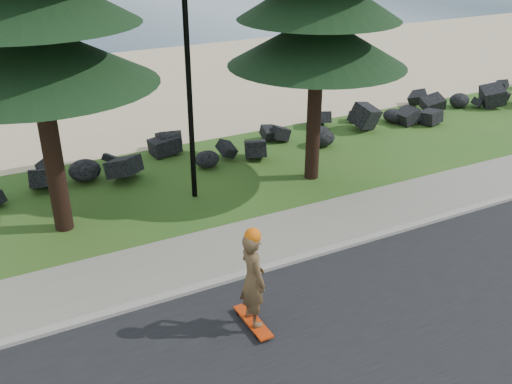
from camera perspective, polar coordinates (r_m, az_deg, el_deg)
ground at (r=13.10m, az=-0.96°, el=-5.91°), size 160.00×160.00×0.00m
road at (r=10.09m, az=11.01°, el=-17.85°), size 160.00×7.00×0.02m
kerb at (r=12.40m, az=0.90°, el=-7.66°), size 160.00×0.20×0.10m
sidewalk at (r=13.24m, az=-1.34°, el=-5.35°), size 160.00×2.00×0.08m
beach_sand at (r=25.92m, az=-15.51°, el=9.57°), size 160.00×15.00×0.01m
seawall_boulders at (r=17.75m, az=-9.00°, el=2.70°), size 60.00×2.40×1.10m
lamp_post at (r=14.35m, az=-6.94°, el=14.60°), size 0.25×0.14×8.14m
skateboarder at (r=10.32m, az=-0.32°, el=-8.75°), size 0.46×1.12×2.07m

